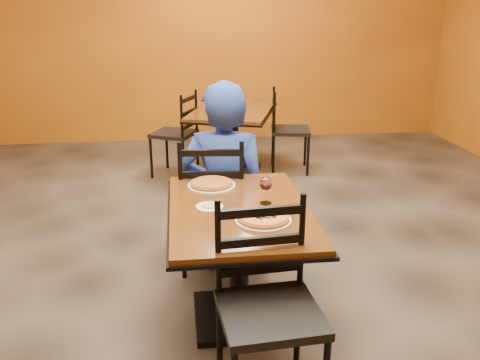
{
  "coord_description": "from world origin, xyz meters",
  "views": [
    {
      "loc": [
        -0.33,
        -3.22,
        1.88
      ],
      "look_at": [
        0.03,
        -0.3,
        0.85
      ],
      "focal_mm": 38.12,
      "sensor_mm": 36.0,
      "label": 1
    }
  ],
  "objects": [
    {
      "name": "pizza_main",
      "position": [
        0.11,
        -0.71,
        0.77
      ],
      "size": [
        0.28,
        0.28,
        0.02
      ],
      "primitive_type": "cylinder",
      "color": "maroon",
      "rests_on": "plate_main"
    },
    {
      "name": "knife",
      "position": [
        0.23,
        -0.73,
        0.75
      ],
      "size": [
        0.13,
        0.18,
        0.0
      ],
      "primitive_type": "cube",
      "rotation": [
        0.0,
        0.0,
        -0.57
      ],
      "color": "silver",
      "rests_on": "table_main"
    },
    {
      "name": "table_main",
      "position": [
        0.0,
        -0.5,
        0.56
      ],
      "size": [
        0.83,
        1.23,
        0.75
      ],
      "color": "#61330F",
      "rests_on": "floor"
    },
    {
      "name": "chair_main_far",
      "position": [
        -0.11,
        0.23,
        0.5
      ],
      "size": [
        0.49,
        0.49,
        1.01
      ],
      "primitive_type": null,
      "rotation": [
        0.0,
        0.0,
        3.05
      ],
      "color": "black",
      "rests_on": "floor"
    },
    {
      "name": "table_second",
      "position": [
        0.28,
        2.39,
        0.56
      ],
      "size": [
        1.2,
        1.46,
        0.75
      ],
      "rotation": [
        0.0,
        0.0,
        -0.31
      ],
      "color": "#61330F",
      "rests_on": "floor"
    },
    {
      "name": "fork",
      "position": [
        -0.14,
        -0.73,
        0.75
      ],
      "size": [
        0.03,
        0.19,
        0.0
      ],
      "primitive_type": "cube",
      "rotation": [
        0.0,
        0.0,
        -0.08
      ],
      "color": "silver",
      "rests_on": "table_main"
    },
    {
      "name": "plate_far",
      "position": [
        -0.13,
        -0.11,
        0.76
      ],
      "size": [
        0.31,
        0.31,
        0.01
      ],
      "primitive_type": "cylinder",
      "color": "white",
      "rests_on": "table_main"
    },
    {
      "name": "diner",
      "position": [
        -0.01,
        0.3,
        0.69
      ],
      "size": [
        0.75,
        0.58,
        1.38
      ],
      "primitive_type": "imported",
      "rotation": [
        0.0,
        0.0,
        2.9
      ],
      "color": "navy",
      "rests_on": "floor"
    },
    {
      "name": "pizza_far",
      "position": [
        -0.13,
        -0.11,
        0.77
      ],
      "size": [
        0.28,
        0.28,
        0.02
      ],
      "primitive_type": "cylinder",
      "color": "#BD7124",
      "rests_on": "plate_far"
    },
    {
      "name": "wine_glass",
      "position": [
        0.17,
        -0.45,
        0.84
      ],
      "size": [
        0.08,
        0.08,
        0.18
      ],
      "primitive_type": null,
      "color": "white",
      "rests_on": "table_main"
    },
    {
      "name": "side_plate",
      "position": [
        -0.17,
        -0.48,
        0.76
      ],
      "size": [
        0.16,
        0.16,
        0.01
      ],
      "primitive_type": "cylinder",
      "color": "white",
      "rests_on": "table_main"
    },
    {
      "name": "plate_main",
      "position": [
        0.11,
        -0.71,
        0.76
      ],
      "size": [
        0.31,
        0.31,
        0.01
      ],
      "primitive_type": "cylinder",
      "color": "white",
      "rests_on": "table_main"
    },
    {
      "name": "chair_second_right",
      "position": [
        0.95,
        2.39,
        0.48
      ],
      "size": [
        0.5,
        0.5,
        0.96
      ],
      "primitive_type": null,
      "rotation": [
        0.0,
        0.0,
        1.41
      ],
      "color": "black",
      "rests_on": "floor"
    },
    {
      "name": "chair_second_left",
      "position": [
        -0.39,
        2.39,
        0.48
      ],
      "size": [
        0.58,
        0.58,
        0.96
      ],
      "primitive_type": null,
      "rotation": [
        0.0,
        0.0,
        -2.02
      ],
      "color": "black",
      "rests_on": "floor"
    },
    {
      "name": "chair_main_near",
      "position": [
        0.06,
        -1.23,
        0.51
      ],
      "size": [
        0.49,
        0.49,
        1.02
      ],
      "primitive_type": null,
      "rotation": [
        0.0,
        0.0,
        0.07
      ],
      "color": "black",
      "rests_on": "floor"
    },
    {
      "name": "wall_back",
      "position": [
        0.0,
        4.0,
        1.5
      ],
      "size": [
        7.0,
        0.01,
        3.0
      ],
      "primitive_type": "cube",
      "color": "#AD6713",
      "rests_on": "ground"
    },
    {
      "name": "floor",
      "position": [
        0.0,
        0.0,
        0.0
      ],
      "size": [
        7.0,
        8.0,
        0.01
      ],
      "primitive_type": "cube",
      "color": "black",
      "rests_on": "ground"
    },
    {
      "name": "dip",
      "position": [
        -0.17,
        -0.48,
        0.76
      ],
      "size": [
        0.09,
        0.09,
        0.01
      ],
      "primitive_type": "cylinder",
      "color": "tan",
      "rests_on": "side_plate"
    }
  ]
}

